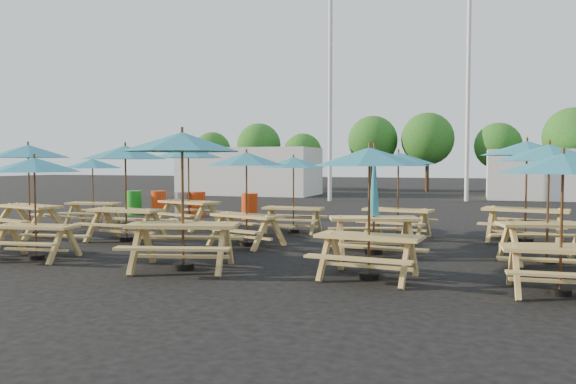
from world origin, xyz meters
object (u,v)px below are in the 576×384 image
(picnic_unit_12, at_px, (563,172))
(waste_bin_3, at_px, (198,204))
(picnic_unit_9, at_px, (369,165))
(waste_bin_1, at_px, (159,203))
(picnic_unit_4, at_px, (125,158))
(picnic_unit_13, at_px, (549,160))
(waste_bin_2, at_px, (182,204))
(picnic_unit_11, at_px, (398,163))
(picnic_unit_2, at_px, (93,168))
(picnic_unit_14, at_px, (527,154))
(picnic_unit_5, at_px, (188,157))
(picnic_unit_3, at_px, (34,171))
(picnic_unit_7, at_px, (246,165))
(picnic_unit_8, at_px, (293,167))
(picnic_unit_6, at_px, (182,150))
(waste_bin_0, at_px, (134,203))
(picnic_unit_1, at_px, (28,157))
(picnic_unit_10, at_px, (374,209))
(waste_bin_4, at_px, (250,206))

(picnic_unit_12, height_order, waste_bin_3, picnic_unit_12)
(picnic_unit_9, relative_size, waste_bin_1, 2.48)
(picnic_unit_4, relative_size, picnic_unit_13, 0.97)
(waste_bin_2, bearing_deg, waste_bin_1, 163.28)
(picnic_unit_11, height_order, waste_bin_1, picnic_unit_11)
(picnic_unit_4, xyz_separation_m, picnic_unit_9, (6.44, -2.55, -0.14))
(picnic_unit_11, height_order, picnic_unit_13, picnic_unit_13)
(waste_bin_2, bearing_deg, picnic_unit_9, -45.88)
(picnic_unit_2, height_order, waste_bin_2, picnic_unit_2)
(picnic_unit_9, distance_m, waste_bin_2, 11.89)
(picnic_unit_14, height_order, waste_bin_3, picnic_unit_14)
(picnic_unit_5, bearing_deg, picnic_unit_12, -12.74)
(picnic_unit_12, relative_size, picnic_unit_14, 0.83)
(picnic_unit_2, height_order, picnic_unit_12, picnic_unit_12)
(picnic_unit_3, xyz_separation_m, picnic_unit_12, (9.43, 0.02, 0.03))
(picnic_unit_5, xyz_separation_m, picnic_unit_7, (2.90, -2.57, -0.20))
(picnic_unit_2, distance_m, picnic_unit_8, 6.48)
(picnic_unit_6, distance_m, waste_bin_3, 10.10)
(picnic_unit_5, distance_m, picnic_unit_14, 9.03)
(picnic_unit_6, relative_size, picnic_unit_14, 1.05)
(picnic_unit_5, height_order, waste_bin_0, picnic_unit_5)
(picnic_unit_1, height_order, picnic_unit_5, picnic_unit_5)
(waste_bin_0, bearing_deg, picnic_unit_12, -33.92)
(picnic_unit_10, distance_m, waste_bin_3, 9.58)
(picnic_unit_1, xyz_separation_m, picnic_unit_10, (9.08, -0.06, -1.11))
(waste_bin_3, distance_m, waste_bin_4, 2.13)
(picnic_unit_2, distance_m, picnic_unit_13, 12.82)
(picnic_unit_14, bearing_deg, picnic_unit_3, -137.85)
(picnic_unit_2, distance_m, picnic_unit_7, 6.72)
(picnic_unit_2, bearing_deg, picnic_unit_4, -49.51)
(waste_bin_4, bearing_deg, picnic_unit_3, -96.57)
(picnic_unit_7, bearing_deg, picnic_unit_14, 40.85)
(picnic_unit_1, relative_size, picnic_unit_2, 1.24)
(picnic_unit_1, height_order, picnic_unit_14, picnic_unit_14)
(picnic_unit_8, bearing_deg, picnic_unit_5, 179.58)
(waste_bin_4, bearing_deg, picnic_unit_8, -49.47)
(picnic_unit_5, xyz_separation_m, waste_bin_1, (-3.15, 3.50, -1.63))
(waste_bin_2, bearing_deg, picnic_unit_11, -21.40)
(picnic_unit_10, relative_size, picnic_unit_11, 1.05)
(picnic_unit_6, relative_size, picnic_unit_8, 1.26)
(waste_bin_3, bearing_deg, picnic_unit_2, -118.88)
(waste_bin_0, xyz_separation_m, waste_bin_1, (0.88, 0.24, 0.00))
(picnic_unit_8, distance_m, picnic_unit_13, 6.70)
(picnic_unit_12, distance_m, waste_bin_2, 14.13)
(waste_bin_3, bearing_deg, picnic_unit_5, -66.15)
(picnic_unit_9, relative_size, waste_bin_0, 2.48)
(picnic_unit_3, xyz_separation_m, picnic_unit_11, (6.36, 5.60, 0.14))
(picnic_unit_5, bearing_deg, picnic_unit_3, -74.86)
(picnic_unit_13, bearing_deg, picnic_unit_1, 164.59)
(picnic_unit_11, bearing_deg, picnic_unit_4, -145.78)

